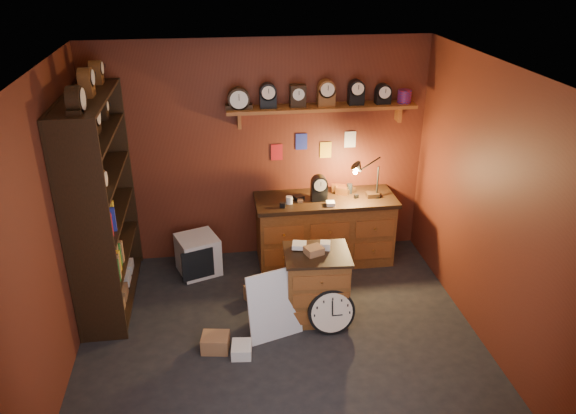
# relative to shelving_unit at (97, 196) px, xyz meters

# --- Properties ---
(floor) EXTENTS (4.00, 4.00, 0.00)m
(floor) POSITION_rel_shelving_unit_xyz_m (1.79, -0.98, -1.25)
(floor) COLOR black
(floor) RESTS_ON ground
(room_shell) EXTENTS (4.02, 3.62, 2.71)m
(room_shell) POSITION_rel_shelving_unit_xyz_m (1.84, -0.87, 0.47)
(room_shell) COLOR #5E2516
(room_shell) RESTS_ON ground
(shelving_unit) EXTENTS (0.47, 1.60, 2.58)m
(shelving_unit) POSITION_rel_shelving_unit_xyz_m (0.00, 0.00, 0.00)
(shelving_unit) COLOR black
(shelving_unit) RESTS_ON ground
(workbench) EXTENTS (1.70, 0.66, 1.36)m
(workbench) POSITION_rel_shelving_unit_xyz_m (2.53, 0.49, -0.78)
(workbench) COLOR brown
(workbench) RESTS_ON ground
(low_cabinet) EXTENTS (0.70, 0.61, 0.86)m
(low_cabinet) POSITION_rel_shelving_unit_xyz_m (2.22, -0.66, -0.84)
(low_cabinet) COLOR brown
(low_cabinet) RESTS_ON ground
(big_round_clock) EXTENTS (0.48, 0.16, 0.49)m
(big_round_clock) POSITION_rel_shelving_unit_xyz_m (2.32, -0.95, -1.02)
(big_round_clock) COLOR black
(big_round_clock) RESTS_ON ground
(white_panel) EXTENTS (0.58, 0.32, 0.74)m
(white_panel) POSITION_rel_shelving_unit_xyz_m (1.74, -0.93, -1.25)
(white_panel) COLOR silver
(white_panel) RESTS_ON ground
(mini_fridge) EXTENTS (0.57, 0.60, 0.47)m
(mini_fridge) POSITION_rel_shelving_unit_xyz_m (0.97, 0.41, -1.02)
(mini_fridge) COLOR silver
(mini_fridge) RESTS_ON ground
(floor_box_a) EXTENTS (0.29, 0.26, 0.16)m
(floor_box_a) POSITION_rel_shelving_unit_xyz_m (1.14, -1.07, -1.17)
(floor_box_a) COLOR #9A6A43
(floor_box_a) RESTS_ON ground
(floor_box_b) EXTENTS (0.22, 0.25, 0.11)m
(floor_box_b) POSITION_rel_shelving_unit_xyz_m (1.39, -1.19, -1.20)
(floor_box_b) COLOR white
(floor_box_b) RESTS_ON ground
(floor_box_c) EXTENTS (0.30, 0.29, 0.18)m
(floor_box_c) POSITION_rel_shelving_unit_xyz_m (1.62, -0.28, -1.16)
(floor_box_c) COLOR #9A6A43
(floor_box_c) RESTS_ON ground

